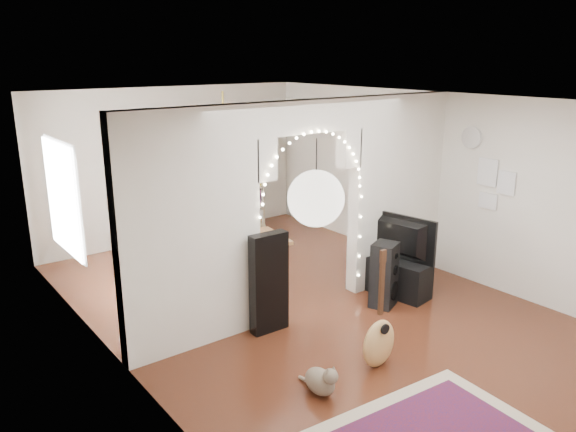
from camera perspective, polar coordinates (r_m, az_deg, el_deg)
floor at (r=7.56m, az=1.91°, el=-9.12°), size 7.50×7.50×0.00m
ceiling at (r=6.86m, az=2.12°, el=11.76°), size 5.00×7.50×0.02m
wall_back at (r=10.20m, az=-11.52°, el=5.19°), size 5.00×0.02×2.70m
wall_left at (r=5.90m, az=-17.18°, el=-3.09°), size 0.02×7.50×2.70m
wall_right at (r=8.84m, az=14.67°, el=3.36°), size 0.02×7.50×2.70m
divider_wall at (r=7.07m, az=2.01°, el=1.40°), size 5.00×0.20×2.70m
fairy_lights at (r=6.94m, az=2.70°, el=2.18°), size 1.64×0.04×1.60m
window at (r=7.52m, az=-21.92°, el=1.72°), size 0.04×1.20×1.40m
wall_clock at (r=8.35m, az=18.18°, el=7.60°), size 0.03×0.31×0.31m
picture_frames at (r=8.24m, az=20.10°, el=3.06°), size 0.02×0.50×0.70m
paper_lantern at (r=3.90m, az=2.85°, el=1.79°), size 0.40×0.40×0.40m
ceiling_fan at (r=8.52m, az=-6.62°, el=10.47°), size 1.10×1.10×0.30m
guitar_case at (r=6.69m, az=-1.96°, el=-6.81°), size 0.47×0.17×1.23m
acoustic_guitar at (r=6.07m, az=9.29°, el=-10.85°), size 0.45×0.17×1.12m
tabby_cat at (r=5.72m, az=3.38°, el=-16.36°), size 0.24×0.55×0.36m
floor_speaker at (r=7.50m, az=9.75°, el=-5.94°), size 0.43×0.40×0.87m
media_console at (r=7.98m, az=10.72°, el=-6.04°), size 0.56×1.05×0.50m
tv at (r=7.79m, az=10.93°, el=-2.22°), size 0.32×1.08×0.62m
bookcase at (r=10.50m, az=-6.43°, el=2.58°), size 1.55×0.46×1.57m
dining_table at (r=7.80m, az=-4.72°, el=-2.93°), size 1.31×0.98×0.76m
flower_vase at (r=7.75m, az=-4.75°, el=-1.75°), size 0.21×0.21×0.19m
dining_chair_left at (r=7.25m, az=-8.09°, el=-8.51°), size 0.51×0.52×0.43m
dining_chair_right at (r=10.08m, az=-4.41°, el=-1.21°), size 0.62×0.63×0.47m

